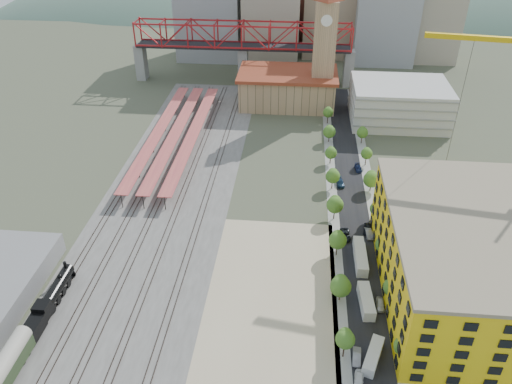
# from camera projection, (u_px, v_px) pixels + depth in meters

# --- Properties ---
(ground) EXTENTS (400.00, 400.00, 0.00)m
(ground) POSITION_uv_depth(u_px,v_px,m) (294.00, 228.00, 129.07)
(ground) COLOR #474C38
(ground) RESTS_ON ground
(ballast_strip) EXTENTS (36.00, 165.00, 0.06)m
(ballast_strip) POSITION_uv_depth(u_px,v_px,m) (173.00, 185.00, 146.50)
(ballast_strip) COLOR #605E59
(ballast_strip) RESTS_ON ground
(dirt_lot) EXTENTS (28.00, 67.00, 0.06)m
(dirt_lot) POSITION_uv_depth(u_px,v_px,m) (270.00, 318.00, 102.97)
(dirt_lot) COLOR tan
(dirt_lot) RESTS_ON ground
(street_asphalt) EXTENTS (12.00, 170.00, 0.06)m
(street_asphalt) POSITION_uv_depth(u_px,v_px,m) (352.00, 199.00, 140.39)
(street_asphalt) COLOR black
(street_asphalt) RESTS_ON ground
(sidewalk_west) EXTENTS (3.00, 170.00, 0.04)m
(sidewalk_west) POSITION_uv_depth(u_px,v_px,m) (332.00, 198.00, 140.82)
(sidewalk_west) COLOR gray
(sidewalk_west) RESTS_ON ground
(sidewalk_east) EXTENTS (3.00, 170.00, 0.04)m
(sidewalk_east) POSITION_uv_depth(u_px,v_px,m) (372.00, 200.00, 139.97)
(sidewalk_east) COLOR gray
(sidewalk_east) RESTS_ON ground
(construction_pad) EXTENTS (50.00, 90.00, 0.06)m
(construction_pad) POSITION_uv_depth(u_px,v_px,m) (497.00, 294.00, 108.82)
(construction_pad) COLOR gray
(construction_pad) RESTS_ON ground
(rail_tracks) EXTENTS (26.56, 160.00, 0.18)m
(rail_tracks) POSITION_uv_depth(u_px,v_px,m) (167.00, 185.00, 146.58)
(rail_tracks) COLOR #382B23
(rail_tracks) RESTS_ON ground
(platform_canopies) EXTENTS (16.00, 80.00, 4.12)m
(platform_canopies) POSITION_uv_depth(u_px,v_px,m) (176.00, 132.00, 167.79)
(platform_canopies) COLOR #DA6354
(platform_canopies) RESTS_ON ground
(station_hall) EXTENTS (38.00, 24.00, 13.10)m
(station_hall) POSITION_uv_depth(u_px,v_px,m) (287.00, 88.00, 194.57)
(station_hall) COLOR tan
(station_hall) RESTS_ON ground
(clock_tower) EXTENTS (12.00, 12.00, 52.00)m
(clock_tower) POSITION_uv_depth(u_px,v_px,m) (325.00, 33.00, 179.98)
(clock_tower) COLOR tan
(clock_tower) RESTS_ON ground
(parking_garage) EXTENTS (34.00, 26.00, 14.00)m
(parking_garage) POSITION_uv_depth(u_px,v_px,m) (399.00, 103.00, 181.17)
(parking_garage) COLOR silver
(parking_garage) RESTS_ON ground
(truss_bridge) EXTENTS (94.00, 9.60, 25.60)m
(truss_bridge) POSITION_uv_depth(u_px,v_px,m) (243.00, 39.00, 208.80)
(truss_bridge) COLOR gray
(truss_bridge) RESTS_ON ground
(construction_building) EXTENTS (44.60, 50.60, 18.80)m
(construction_building) POSITION_uv_depth(u_px,v_px,m) (494.00, 260.00, 103.99)
(construction_building) COLOR yellow
(construction_building) RESTS_ON ground
(street_trees) EXTENTS (15.40, 124.40, 8.00)m
(street_trees) POSITION_uv_depth(u_px,v_px,m) (354.00, 220.00, 132.03)
(street_trees) COLOR #366A1F
(street_trees) RESTS_ON ground
(skyline) EXTENTS (133.00, 46.00, 60.00)m
(skyline) POSITION_uv_depth(u_px,v_px,m) (320.00, 10.00, 235.43)
(skyline) COLOR #9EA0A3
(skyline) RESTS_ON ground
(distant_hills) EXTENTS (647.00, 264.00, 227.00)m
(distant_hills) POSITION_uv_depth(u_px,v_px,m) (357.00, 113.00, 386.41)
(distant_hills) COLOR #4C6B59
(distant_hills) RESTS_ON ground
(locomotive) EXTENTS (2.90, 22.39, 5.60)m
(locomotive) POSITION_uv_depth(u_px,v_px,m) (50.00, 300.00, 104.31)
(locomotive) COLOR black
(locomotive) RESTS_ON ground
(coach) EXTENTS (3.21, 18.66, 5.86)m
(coach) POSITION_uv_depth(u_px,v_px,m) (0.00, 377.00, 87.30)
(coach) COLOR #25361D
(coach) RESTS_ON ground
(site_trailer_a) EXTENTS (5.03, 8.91, 2.37)m
(site_trailer_a) POSITION_uv_depth(u_px,v_px,m) (373.00, 356.00, 93.38)
(site_trailer_a) COLOR silver
(site_trailer_a) RESTS_ON ground
(site_trailer_b) EXTENTS (3.13, 9.70, 2.62)m
(site_trailer_b) POSITION_uv_depth(u_px,v_px,m) (366.00, 301.00, 105.22)
(site_trailer_b) COLOR silver
(site_trailer_b) RESTS_ON ground
(site_trailer_c) EXTENTS (2.66, 9.88, 2.70)m
(site_trailer_c) POSITION_uv_depth(u_px,v_px,m) (361.00, 260.00, 116.37)
(site_trailer_c) COLOR silver
(site_trailer_c) RESTS_ON ground
(site_trailer_d) EXTENTS (2.62, 9.32, 2.54)m
(site_trailer_d) POSITION_uv_depth(u_px,v_px,m) (360.00, 252.00, 118.86)
(site_trailer_d) COLOR silver
(site_trailer_d) RESTS_ON ground
(car_0) EXTENTS (2.31, 4.47, 1.45)m
(car_0) POSITION_uv_depth(u_px,v_px,m) (359.00, 380.00, 89.54)
(car_0) COLOR white
(car_0) RESTS_ON ground
(car_1) EXTENTS (1.90, 4.45, 1.43)m
(car_1) POSITION_uv_depth(u_px,v_px,m) (357.00, 357.00, 93.80)
(car_1) COLOR gray
(car_1) RESTS_ON ground
(car_2) EXTENTS (2.60, 5.33, 1.46)m
(car_2) POSITION_uv_depth(u_px,v_px,m) (345.00, 235.00, 125.27)
(car_2) COLOR black
(car_2) RESTS_ON ground
(car_3) EXTENTS (2.64, 5.24, 1.46)m
(car_3) POSITION_uv_depth(u_px,v_px,m) (340.00, 183.00, 146.35)
(car_3) COLOR navy
(car_3) RESTS_ON ground
(car_4) EXTENTS (1.79, 4.16, 1.40)m
(car_4) POSITION_uv_depth(u_px,v_px,m) (380.00, 305.00, 105.17)
(car_4) COLOR silver
(car_4) RESTS_ON ground
(car_5) EXTENTS (2.02, 4.66, 1.49)m
(car_5) POSITION_uv_depth(u_px,v_px,m) (369.00, 234.00, 125.77)
(car_5) COLOR gray
(car_5) RESTS_ON ground
(car_6) EXTENTS (3.02, 5.27, 1.39)m
(car_6) POSITION_uv_depth(u_px,v_px,m) (368.00, 230.00, 127.28)
(car_6) COLOR black
(car_6) RESTS_ON ground
(car_7) EXTENTS (2.24, 4.70, 1.32)m
(car_7) POSITION_uv_depth(u_px,v_px,m) (358.00, 168.00, 153.77)
(car_7) COLOR navy
(car_7) RESTS_ON ground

